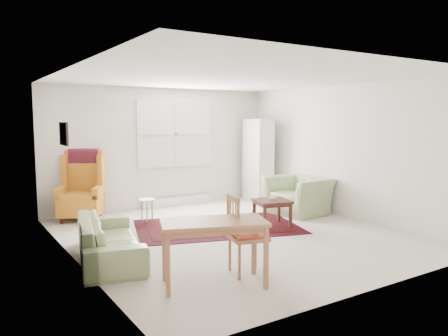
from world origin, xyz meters
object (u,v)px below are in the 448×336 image
wingback_chair (80,185)px  coffee_table (272,213)px  cabinet (258,160)px  armchair (299,192)px  desk_chair (248,235)px  stool (147,210)px  sofa (109,231)px  desk (214,253)px

wingback_chair → coffee_table: 3.52m
cabinet → wingback_chair: bearing=-178.6°
armchair → desk_chair: desk_chair is taller
armchair → stool: (-2.79, 0.98, -0.22)m
desk_chair → armchair: bearing=-37.5°
sofa → cabinet: bearing=-48.6°
coffee_table → cabinet: size_ratio=0.31×
armchair → desk: 4.08m
armchair → desk: size_ratio=0.95×
sofa → stool: 2.19m
sofa → coffee_table: size_ratio=3.31×
sofa → desk: size_ratio=1.63×
armchair → wingback_chair: wingback_chair is taller
coffee_table → stool: size_ratio=1.38×
sofa → armchair: (4.05, 0.79, 0.05)m
stool → cabinet: (2.93, 0.54, 0.72)m
wingback_chair → stool: bearing=-8.3°
sofa → wingback_chair: bearing=6.1°
coffee_table → desk: 2.90m
wingback_chair → desk: (0.41, -4.04, -0.29)m
cabinet → desk_chair: cabinet is taller
desk → stool: bearing=80.2°
coffee_table → cabinet: (1.23, 2.04, 0.69)m
stool → desk_chair: 3.23m
armchair → cabinet: cabinet is taller
coffee_table → sofa: bearing=-174.8°
armchair → cabinet: (0.15, 1.52, 0.50)m
desk → sofa: bearing=114.5°
armchair → coffee_table: bearing=-69.3°
sofa → cabinet: cabinet is taller
desk → cabinet: bearing=47.6°
desk_chair → coffee_table: bearing=-31.3°
armchair → wingback_chair: bearing=-119.7°
wingback_chair → desk_chair: wingback_chair is taller
sofa → stool: (1.27, 1.78, -0.17)m
sofa → wingback_chair: (0.28, 2.51, 0.27)m
sofa → coffee_table: bearing=-72.3°
armchair → coffee_table: armchair is taller
desk → desk_chair: 0.55m
sofa → cabinet: 4.83m
cabinet → desk: cabinet is taller
stool → cabinet: 3.07m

